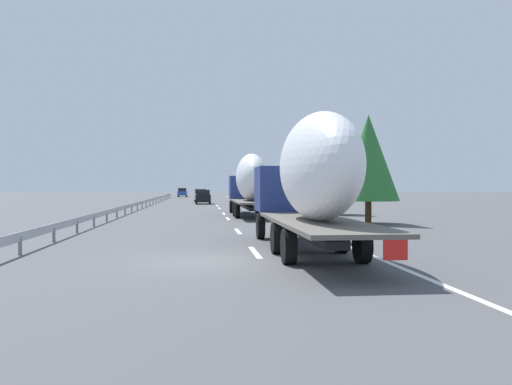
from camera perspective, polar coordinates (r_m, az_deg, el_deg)
The scene contains 20 objects.
ground_plane at distance 56.29m, azimuth -5.82°, elevation -1.60°, with size 260.00×260.00×0.00m, color #4C4C4F.
lane_stripe_0 at distance 18.48m, azimuth -0.11°, elevation -6.37°, with size 3.20×0.20×0.01m, color white.
lane_stripe_1 at distance 26.95m, azimuth -1.94°, elevation -4.13°, with size 3.20×0.20×0.01m, color white.
lane_stripe_2 at distance 37.16m, azimuth -3.02°, elevation -2.79°, with size 3.20×0.20×0.01m, color white.
lane_stripe_3 at distance 43.80m, azimuth -3.45°, elevation -2.26°, with size 3.20×0.20×0.01m, color white.
lane_stripe_4 at distance 54.33m, azimuth -3.92°, elevation -1.68°, with size 3.20×0.20×0.01m, color white.
lane_stripe_5 at distance 61.44m, azimuth -4.15°, elevation -1.40°, with size 3.20×0.20×0.01m, color white.
lane_stripe_6 at distance 78.36m, azimuth -4.52°, elevation -0.94°, with size 3.20×0.20×0.01m, color white.
lane_stripe_7 at distance 79.22m, azimuth -4.53°, elevation -0.92°, with size 3.20×0.20×0.01m, color white.
edge_line_right at distance 61.53m, azimuth -0.70°, elevation -1.40°, with size 110.00×0.20×0.01m, color white.
truck_lead at distance 40.17m, azimuth -0.67°, elevation 1.12°, with size 14.12×2.55×4.61m.
truck_trailing at distance 18.01m, azimuth 5.79°, elevation 1.55°, with size 13.89×2.55×4.55m.
car_black_suv at distance 67.30m, azimuth -5.65°, elevation -0.44°, with size 4.35×1.87×1.78m.
car_blue_sedan at distance 110.63m, azimuth -7.84°, elevation 0.02°, with size 4.79×1.85×1.80m.
car_white_van at distance 75.86m, azimuth -5.93°, elevation -0.30°, with size 4.04×1.73×1.82m.
road_sign at distance 57.15m, azimuth 0.91°, elevation 0.46°, with size 0.10×0.90×2.90m.
tree_0 at distance 66.82m, azimuth 3.38°, elevation 2.09°, with size 3.23×3.23×6.02m.
tree_1 at distance 42.73m, azimuth 8.86°, elevation 2.25°, with size 3.25×3.25×5.52m.
tree_2 at distance 32.95m, azimuth 11.87°, elevation 3.63°, with size 3.70×3.70×6.57m.
guardrail_median at distance 59.57m, azimuth -11.61°, elevation -0.93°, with size 94.00×0.10×0.76m.
Camera 1 is at (-16.24, 0.04, 2.29)m, focal length 37.59 mm.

